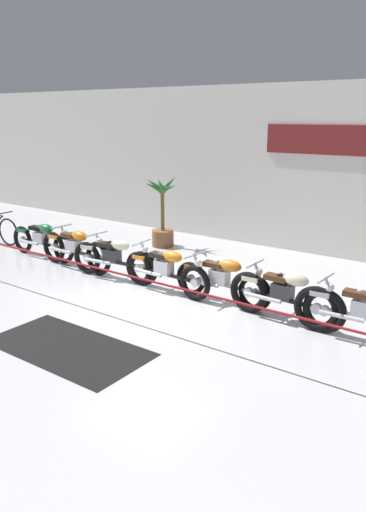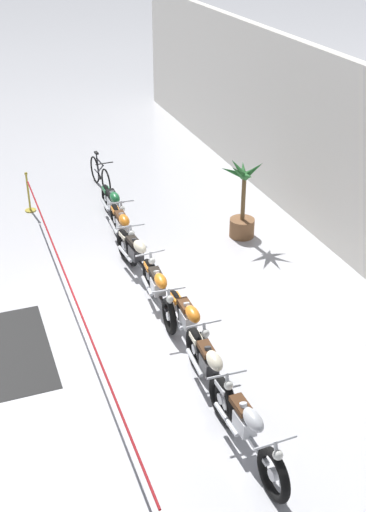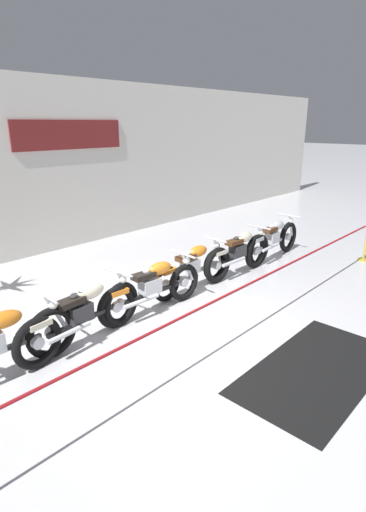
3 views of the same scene
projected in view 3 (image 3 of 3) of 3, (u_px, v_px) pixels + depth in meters
name	position (u px, v px, depth m)	size (l,w,h in m)	color
ground_plane	(174.00, 324.00, 6.54)	(120.00, 120.00, 0.00)	silver
back_wall	(14.00, 170.00, 9.19)	(28.00, 0.29, 4.20)	silver
motorcycle_cream_2	(83.00, 315.00, 5.82)	(2.25, 0.62, 0.94)	black
motorcycle_orange_3	(153.00, 288.00, 6.80)	(2.20, 0.62, 0.93)	black
motorcycle_orange_4	(192.00, 268.00, 7.74)	(2.08, 0.62, 0.91)	black
motorcycle_cream_5	(239.00, 253.00, 8.58)	(2.17, 0.62, 0.95)	black
motorcycle_silver_6	(273.00, 240.00, 9.52)	(2.35, 0.62, 0.96)	black
stanchion_far_left	(156.00, 341.00, 4.59)	(10.71, 0.28, 1.05)	gold
stanchion_mid_left	(365.00, 246.00, 9.46)	(0.28, 0.28, 1.05)	gold
floor_banner	(317.00, 369.00, 5.32)	(2.59, 1.32, 0.01)	black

